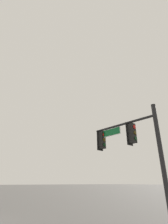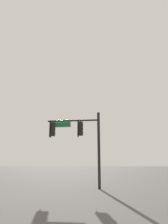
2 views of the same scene
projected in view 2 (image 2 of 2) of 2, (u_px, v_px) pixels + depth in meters
The scene contains 1 object.
signal_pole_near at pixel (79, 136), 17.29m from camera, with size 4.22×0.92×5.83m.
Camera 2 is at (-10.80, 8.84, 1.80)m, focal length 35.00 mm.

